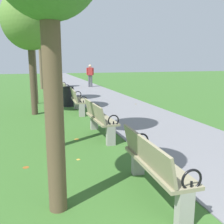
{
  "coord_description": "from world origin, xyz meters",
  "views": [
    {
      "loc": [
        -2.1,
        -0.05,
        1.94
      ],
      "look_at": [
        -0.05,
        6.52,
        0.55
      ],
      "focal_mm": 41.12,
      "sensor_mm": 36.0,
      "label": 1
    }
  ],
  "objects_px": {
    "park_bench_4": "(78,100)",
    "tree_5": "(39,38)",
    "park_bench_5": "(67,91)",
    "tree_3": "(29,20)",
    "park_bench_6": "(60,85)",
    "park_bench_2": "(154,164)",
    "park_bench_3": "(100,118)",
    "tree_4": "(32,13)",
    "trash_bin": "(68,97)",
    "pedestrian_walking": "(90,74)"
  },
  "relations": [
    {
      "from": "park_bench_4",
      "to": "tree_5",
      "type": "bearing_deg",
      "value": 96.18
    },
    {
      "from": "park_bench_5",
      "to": "tree_3",
      "type": "height_order",
      "value": "tree_3"
    },
    {
      "from": "park_bench_6",
      "to": "tree_5",
      "type": "relative_size",
      "value": 0.39
    },
    {
      "from": "park_bench_2",
      "to": "tree_5",
      "type": "relative_size",
      "value": 0.39
    },
    {
      "from": "park_bench_3",
      "to": "park_bench_4",
      "type": "distance_m",
      "value": 3.27
    },
    {
      "from": "park_bench_3",
      "to": "park_bench_5",
      "type": "relative_size",
      "value": 1.01
    },
    {
      "from": "park_bench_2",
      "to": "park_bench_4",
      "type": "relative_size",
      "value": 0.99
    },
    {
      "from": "tree_4",
      "to": "tree_5",
      "type": "xyz_separation_m",
      "value": [
        0.48,
        6.23,
        -0.54
      ]
    },
    {
      "from": "park_bench_2",
      "to": "park_bench_5",
      "type": "distance_m",
      "value": 9.42
    },
    {
      "from": "park_bench_3",
      "to": "park_bench_6",
      "type": "distance_m",
      "value": 9.43
    },
    {
      "from": "park_bench_2",
      "to": "park_bench_3",
      "type": "distance_m",
      "value": 3.09
    },
    {
      "from": "park_bench_3",
      "to": "park_bench_6",
      "type": "bearing_deg",
      "value": 90.0
    },
    {
      "from": "park_bench_2",
      "to": "park_bench_5",
      "type": "height_order",
      "value": "same"
    },
    {
      "from": "park_bench_4",
      "to": "tree_4",
      "type": "xyz_separation_m",
      "value": [
        -1.43,
        2.57,
        3.45
      ]
    },
    {
      "from": "park_bench_3",
      "to": "trash_bin",
      "type": "height_order",
      "value": "park_bench_3"
    },
    {
      "from": "tree_3",
      "to": "tree_4",
      "type": "height_order",
      "value": "tree_4"
    },
    {
      "from": "trash_bin",
      "to": "pedestrian_walking",
      "type": "bearing_deg",
      "value": 70.76
    },
    {
      "from": "park_bench_4",
      "to": "tree_3",
      "type": "relative_size",
      "value": 0.37
    },
    {
      "from": "park_bench_6",
      "to": "pedestrian_walking",
      "type": "relative_size",
      "value": 0.99
    },
    {
      "from": "park_bench_4",
      "to": "tree_4",
      "type": "distance_m",
      "value": 4.53
    },
    {
      "from": "tree_4",
      "to": "tree_5",
      "type": "height_order",
      "value": "tree_4"
    },
    {
      "from": "park_bench_2",
      "to": "pedestrian_walking",
      "type": "height_order",
      "value": "pedestrian_walking"
    },
    {
      "from": "tree_3",
      "to": "tree_5",
      "type": "relative_size",
      "value": 1.05
    },
    {
      "from": "park_bench_5",
      "to": "trash_bin",
      "type": "relative_size",
      "value": 1.91
    },
    {
      "from": "trash_bin",
      "to": "tree_3",
      "type": "bearing_deg",
      "value": -137.17
    },
    {
      "from": "tree_4",
      "to": "tree_5",
      "type": "distance_m",
      "value": 6.27
    },
    {
      "from": "tree_4",
      "to": "tree_5",
      "type": "bearing_deg",
      "value": 85.62
    },
    {
      "from": "park_bench_5",
      "to": "pedestrian_walking",
      "type": "xyz_separation_m",
      "value": [
        2.51,
        6.01,
        0.44
      ]
    },
    {
      "from": "park_bench_4",
      "to": "park_bench_6",
      "type": "xyz_separation_m",
      "value": [
        -0.0,
        6.16,
        0.0
      ]
    },
    {
      "from": "park_bench_2",
      "to": "park_bench_3",
      "type": "bearing_deg",
      "value": 90.0
    },
    {
      "from": "park_bench_3",
      "to": "park_bench_4",
      "type": "height_order",
      "value": "same"
    },
    {
      "from": "park_bench_4",
      "to": "tree_5",
      "type": "relative_size",
      "value": 0.39
    },
    {
      "from": "park_bench_4",
      "to": "trash_bin",
      "type": "distance_m",
      "value": 1.46
    },
    {
      "from": "park_bench_5",
      "to": "park_bench_6",
      "type": "distance_m",
      "value": 3.1
    },
    {
      "from": "park_bench_5",
      "to": "tree_3",
      "type": "xyz_separation_m",
      "value": [
        -1.56,
        -2.91,
        2.8
      ]
    },
    {
      "from": "park_bench_3",
      "to": "park_bench_2",
      "type": "bearing_deg",
      "value": -90.0
    },
    {
      "from": "tree_3",
      "to": "trash_bin",
      "type": "relative_size",
      "value": 5.2
    },
    {
      "from": "park_bench_2",
      "to": "park_bench_3",
      "type": "relative_size",
      "value": 1.0
    },
    {
      "from": "pedestrian_walking",
      "to": "park_bench_4",
      "type": "bearing_deg",
      "value": -105.47
    },
    {
      "from": "park_bench_2",
      "to": "park_bench_5",
      "type": "xyz_separation_m",
      "value": [
        -0.0,
        9.42,
        0.0
      ]
    },
    {
      "from": "tree_5",
      "to": "pedestrian_walking",
      "type": "relative_size",
      "value": 2.57
    },
    {
      "from": "park_bench_3",
      "to": "tree_3",
      "type": "distance_m",
      "value": 4.69
    },
    {
      "from": "park_bench_3",
      "to": "park_bench_6",
      "type": "xyz_separation_m",
      "value": [
        -0.0,
        9.43,
        0.0
      ]
    },
    {
      "from": "park_bench_3",
      "to": "trash_bin",
      "type": "distance_m",
      "value": 4.73
    },
    {
      "from": "park_bench_5",
      "to": "pedestrian_walking",
      "type": "distance_m",
      "value": 6.53
    },
    {
      "from": "park_bench_6",
      "to": "park_bench_4",
      "type": "bearing_deg",
      "value": -90.0
    },
    {
      "from": "park_bench_4",
      "to": "tree_5",
      "type": "distance_m",
      "value": 9.31
    },
    {
      "from": "tree_4",
      "to": "pedestrian_walking",
      "type": "xyz_separation_m",
      "value": [
        3.94,
        6.5,
        -3.01
      ]
    },
    {
      "from": "tree_3",
      "to": "park_bench_5",
      "type": "bearing_deg",
      "value": 61.81
    },
    {
      "from": "park_bench_4",
      "to": "pedestrian_walking",
      "type": "distance_m",
      "value": 9.41
    }
  ]
}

